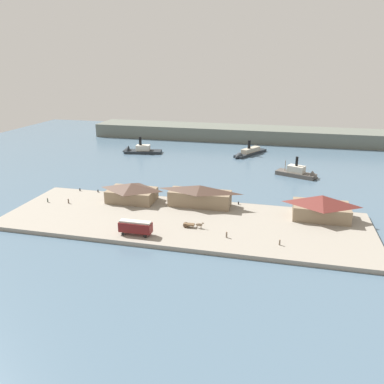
{
  "coord_description": "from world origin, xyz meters",
  "views": [
    {
      "loc": [
        27.69,
        -124.25,
        46.59
      ],
      "look_at": [
        -2.72,
        0.88,
        2.0
      ],
      "focal_mm": 35.6,
      "sensor_mm": 36.0,
      "label": 1
    }
  ],
  "objects": [
    {
      "name": "pedestrian_walking_east",
      "position": [
        14.72,
        -31.31,
        2.02
      ],
      "size": [
        0.44,
        0.44,
        1.79
      ],
      "color": "#6B5B4C",
      "rests_on": "quay_promenade"
    },
    {
      "name": "ferry_moored_east",
      "position": [
        35.74,
        36.23,
        1.53
      ],
      "size": [
        18.68,
        11.69,
        10.12
      ],
      "color": "#514C47",
      "rests_on": "ground"
    },
    {
      "name": "quay_promenade",
      "position": [
        0.0,
        -22.0,
        0.6
      ],
      "size": [
        110.0,
        36.0,
        1.2
      ],
      "primitive_type": "cube",
      "color": "gray",
      "rests_on": "ground"
    },
    {
      "name": "pedestrian_near_west_shed",
      "position": [
        -48.33,
        -18.58,
        1.91
      ],
      "size": [
        0.38,
        0.38,
        1.55
      ],
      "color": "#3D4C42",
      "rests_on": "quay_promenade"
    },
    {
      "name": "seawall_edge",
      "position": [
        0.0,
        -3.6,
        0.5
      ],
      "size": [
        110.0,
        0.8,
        1.0
      ],
      "primitive_type": "cube",
      "color": "slate",
      "rests_on": "ground"
    },
    {
      "name": "mooring_post_west",
      "position": [
        14.75,
        -5.4,
        1.65
      ],
      "size": [
        0.44,
        0.44,
        0.9
      ],
      "primitive_type": "cylinder",
      "color": "black",
      "rests_on": "quay_promenade"
    },
    {
      "name": "pedestrian_by_tram",
      "position": [
        -40.89,
        -17.9,
        1.97
      ],
      "size": [
        0.42,
        0.42,
        1.7
      ],
      "color": "#4C3D33",
      "rests_on": "quay_promenade"
    },
    {
      "name": "ground_plane",
      "position": [
        0.0,
        0.0,
        0.0
      ],
      "size": [
        320.0,
        320.0,
        0.0
      ],
      "primitive_type": "plane",
      "color": "slate"
    },
    {
      "name": "ferry_near_quay",
      "position": [
        10.15,
        69.62,
        1.32
      ],
      "size": [
        16.24,
        24.79,
        9.23
      ],
      "color": "#23282D",
      "rests_on": "ground"
    },
    {
      "name": "ferry_shed_west_terminal",
      "position": [
        -20.98,
        -10.69,
        4.42
      ],
      "size": [
        16.09,
        10.32,
        6.35
      ],
      "color": "#847056",
      "rests_on": "quay_promenade"
    },
    {
      "name": "street_tram",
      "position": [
        -9.84,
        -35.44,
        3.61
      ],
      "size": [
        9.14,
        2.98,
        4.09
      ],
      "color": "maroon",
      "rests_on": "quay_promenade"
    },
    {
      "name": "ferry_shed_east_terminal",
      "position": [
        40.38,
        -11.02,
        4.9
      ],
      "size": [
        16.8,
        10.81,
        7.28
      ],
      "color": "#847056",
      "rests_on": "quay_promenade"
    },
    {
      "name": "ferry_outer_harbor",
      "position": [
        -47.23,
        61.64,
        1.33
      ],
      "size": [
        21.73,
        9.84,
        11.0
      ],
      "color": "#23282D",
      "rests_on": "ground"
    },
    {
      "name": "far_headland",
      "position": [
        0.0,
        110.0,
        4.0
      ],
      "size": [
        180.0,
        24.0,
        8.0
      ],
      "primitive_type": "cube",
      "color": "#60665B",
      "rests_on": "ground"
    },
    {
      "name": "ferry_shed_central_terminal",
      "position": [
        2.46,
        -9.54,
        4.77
      ],
      "size": [
        20.57,
        7.48,
        7.03
      ],
      "color": "#847056",
      "rests_on": "quay_promenade"
    },
    {
      "name": "pedestrian_walking_west",
      "position": [
        28.81,
        -32.44,
        1.95
      ],
      "size": [
        0.41,
        0.41,
        1.64
      ],
      "color": "#6B5B4C",
      "rests_on": "quay_promenade"
    },
    {
      "name": "horse_cart",
      "position": [
        4.27,
        -27.15,
        2.12
      ],
      "size": [
        6.0,
        1.42,
        1.87
      ],
      "color": "brown",
      "rests_on": "quay_promenade"
    },
    {
      "name": "mooring_post_center_west",
      "position": [
        -36.56,
        -5.11,
        1.65
      ],
      "size": [
        0.44,
        0.44,
        0.9
      ],
      "primitive_type": "cylinder",
      "color": "black",
      "rests_on": "quay_promenade"
    },
    {
      "name": "mooring_post_east",
      "position": [
        -43.77,
        -5.21,
        1.65
      ],
      "size": [
        0.44,
        0.44,
        0.9
      ],
      "primitive_type": "cylinder",
      "color": "black",
      "rests_on": "quay_promenade"
    }
  ]
}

